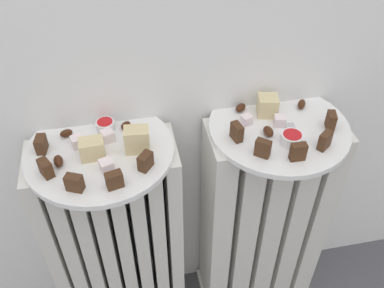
{
  "coord_description": "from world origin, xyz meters",
  "views": [
    {
      "loc": [
        -0.13,
        -0.36,
        1.2
      ],
      "look_at": [
        0.0,
        0.28,
        0.62
      ],
      "focal_mm": 40.19,
      "sensor_mm": 36.0,
      "label": 1
    }
  ],
  "objects_px": {
    "radiator_right": "(262,223)",
    "plate_left": "(100,151)",
    "radiator_left": "(119,247)",
    "jam_bowl_right": "(292,138)",
    "fork": "(294,137)",
    "plate_right": "(279,128)",
    "jam_bowl_left": "(105,125)"
  },
  "relations": [
    {
      "from": "jam_bowl_left",
      "to": "fork",
      "type": "xyz_separation_m",
      "value": [
        0.37,
        -0.1,
        -0.01
      ]
    },
    {
      "from": "jam_bowl_right",
      "to": "fork",
      "type": "height_order",
      "value": "jam_bowl_right"
    },
    {
      "from": "jam_bowl_left",
      "to": "radiator_right",
      "type": "bearing_deg",
      "value": -9.32
    },
    {
      "from": "plate_right",
      "to": "radiator_left",
      "type": "bearing_deg",
      "value": 180.0
    },
    {
      "from": "radiator_left",
      "to": "fork",
      "type": "xyz_separation_m",
      "value": [
        0.38,
        -0.04,
        0.33
      ]
    },
    {
      "from": "radiator_right",
      "to": "plate_right",
      "type": "distance_m",
      "value": 0.32
    },
    {
      "from": "radiator_left",
      "to": "plate_right",
      "type": "distance_m",
      "value": 0.49
    },
    {
      "from": "fork",
      "to": "jam_bowl_right",
      "type": "bearing_deg",
      "value": -129.42
    },
    {
      "from": "plate_left",
      "to": "jam_bowl_left",
      "type": "distance_m",
      "value": 0.06
    },
    {
      "from": "radiator_right",
      "to": "fork",
      "type": "xyz_separation_m",
      "value": [
        0.02,
        -0.04,
        0.33
      ]
    },
    {
      "from": "jam_bowl_right",
      "to": "fork",
      "type": "xyz_separation_m",
      "value": [
        0.01,
        0.01,
        -0.01
      ]
    },
    {
      "from": "plate_right",
      "to": "jam_bowl_left",
      "type": "bearing_deg",
      "value": 170.68
    },
    {
      "from": "plate_right",
      "to": "jam_bowl_right",
      "type": "bearing_deg",
      "value": -85.61
    },
    {
      "from": "radiator_right",
      "to": "plate_left",
      "type": "height_order",
      "value": "plate_left"
    },
    {
      "from": "plate_right",
      "to": "jam_bowl_left",
      "type": "distance_m",
      "value": 0.36
    },
    {
      "from": "radiator_right",
      "to": "jam_bowl_left",
      "type": "height_order",
      "value": "jam_bowl_left"
    },
    {
      "from": "fork",
      "to": "radiator_left",
      "type": "bearing_deg",
      "value": 173.83
    },
    {
      "from": "radiator_right",
      "to": "jam_bowl_right",
      "type": "relative_size",
      "value": 14.15
    },
    {
      "from": "radiator_right",
      "to": "plate_left",
      "type": "xyz_separation_m",
      "value": [
        -0.37,
        0.0,
        0.32
      ]
    },
    {
      "from": "jam_bowl_left",
      "to": "fork",
      "type": "relative_size",
      "value": 0.37
    },
    {
      "from": "plate_right",
      "to": "jam_bowl_right",
      "type": "xyz_separation_m",
      "value": [
        0.0,
        -0.06,
        0.02
      ]
    },
    {
      "from": "plate_right",
      "to": "radiator_right",
      "type": "bearing_deg",
      "value": -90.0
    },
    {
      "from": "jam_bowl_right",
      "to": "radiator_right",
      "type": "bearing_deg",
      "value": 94.39
    },
    {
      "from": "radiator_right",
      "to": "fork",
      "type": "distance_m",
      "value": 0.33
    },
    {
      "from": "jam_bowl_right",
      "to": "radiator_left",
      "type": "bearing_deg",
      "value": 171.5
    },
    {
      "from": "radiator_left",
      "to": "plate_left",
      "type": "xyz_separation_m",
      "value": [
        -0.0,
        0.0,
        0.32
      ]
    },
    {
      "from": "radiator_left",
      "to": "jam_bowl_left",
      "type": "distance_m",
      "value": 0.35
    },
    {
      "from": "radiator_right",
      "to": "jam_bowl_left",
      "type": "distance_m",
      "value": 0.49
    },
    {
      "from": "radiator_left",
      "to": "jam_bowl_right",
      "type": "relative_size",
      "value": 14.15
    },
    {
      "from": "radiator_left",
      "to": "radiator_right",
      "type": "height_order",
      "value": "same"
    },
    {
      "from": "radiator_left",
      "to": "jam_bowl_left",
      "type": "height_order",
      "value": "jam_bowl_left"
    },
    {
      "from": "jam_bowl_left",
      "to": "jam_bowl_right",
      "type": "bearing_deg",
      "value": -17.65
    }
  ]
}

